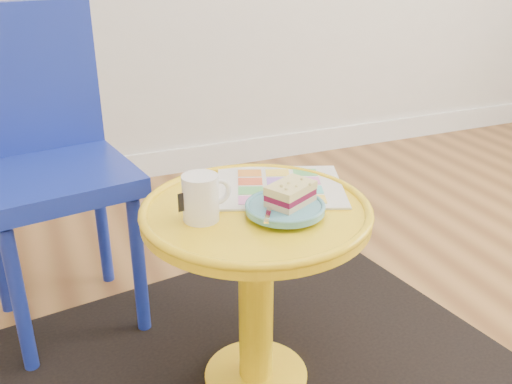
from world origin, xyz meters
name	(u,v)px	position (x,y,z in m)	size (l,w,h in m)	color
room_walls	(64,299)	(-0.99, 0.99, 0.06)	(4.00, 4.00, 4.00)	silver
rug	(256,378)	(-0.58, 0.52, 0.00)	(1.30, 1.10, 0.01)	black
side_table	(256,262)	(-0.58, 0.52, 0.35)	(0.52, 0.52, 0.49)	yellow
chair	(44,150)	(-0.98, 1.04, 0.51)	(0.45, 0.45, 0.89)	navy
newspaper	(280,187)	(-0.48, 0.61, 0.49)	(0.30, 0.26, 0.01)	silver
mug	(202,196)	(-0.70, 0.52, 0.54)	(0.11, 0.08, 0.10)	white
plate	(285,208)	(-0.53, 0.46, 0.51)	(0.17, 0.17, 0.02)	teal
cake_slice	(291,194)	(-0.52, 0.47, 0.54)	(0.12, 0.11, 0.05)	#D3BC8C
fork	(270,207)	(-0.57, 0.47, 0.52)	(0.08, 0.13, 0.00)	silver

